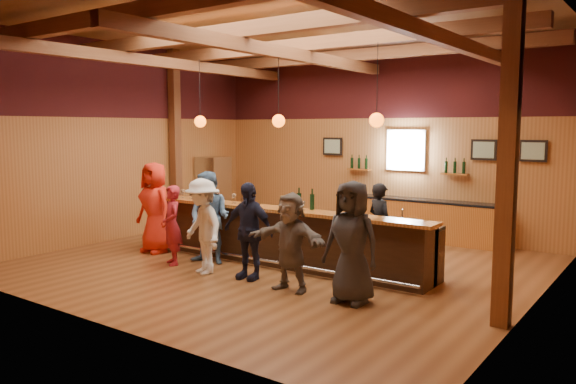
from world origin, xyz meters
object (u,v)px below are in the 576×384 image
Objects in this scene: bar_counter at (284,236)px; customer_white at (203,226)px; customer_brown at (290,242)px; bartender at (380,225)px; customer_orange at (155,208)px; ice_bucket at (285,202)px; customer_redvest at (172,225)px; customer_denim at (210,218)px; bottle_a at (299,201)px; back_bar_cabinet at (416,219)px; customer_dark at (352,242)px; stainless_fridge at (213,190)px; customer_navy at (248,231)px.

bar_counter is 3.72× the size of customer_white.
bar_counter is at bearing 129.94° from customer_brown.
bartender is at bearing 80.26° from customer_brown.
customer_orange reaches higher than ice_bucket.
customer_redvest is (1.08, -0.53, -0.18)m from customer_orange.
customer_denim is at bearing 166.90° from customer_brown.
bottle_a is (1.18, 1.27, 0.41)m from customer_white.
customer_dark is at bearing -77.94° from back_bar_cabinet.
bartender is (5.71, -1.61, -0.12)m from stainless_fridge.
customer_denim is (1.60, -0.06, -0.06)m from customer_orange.
customer_orange is (-2.72, -0.81, 0.41)m from bar_counter.
customer_redvest is 0.89× the size of customer_white.
customer_redvest is at bearing 178.79° from customer_brown.
customer_brown is 4.06× the size of bottle_a.
customer_denim is at bearing -117.35° from back_bar_cabinet.
customer_navy is 1.19m from bottle_a.
customer_white is at bearing -177.48° from customer_brown.
bottle_a is at bearing 67.39° from customer_white.
stainless_fridge reaches higher than customer_navy.
bar_counter is 4.20× the size of customer_redvest.
bottle_a is (-1.11, -1.06, 0.48)m from bartender.
customer_brown reaches higher than bartender.
bar_counter is 16.24× the size of bottle_a.
customer_denim reaches higher than bottle_a.
customer_brown is (2.80, -0.11, 0.04)m from customer_redvest.
customer_orange reaches higher than customer_denim.
back_bar_cabinet is 4.97m from customer_navy.
customer_orange reaches higher than bar_counter.
customer_white reaches higher than customer_brown.
bartender is (1.42, 2.12, -0.05)m from customer_navy.
customer_navy reaches higher than bottle_a.
back_bar_cabinet is 2.27× the size of customer_denim.
customer_denim is 2.35m from customer_brown.
bartender reaches higher than ice_bucket.
customer_denim is at bearing -157.81° from bottle_a.
customer_redvest is 0.85× the size of customer_denim.
ice_bucket is at bearing -171.28° from bottle_a.
back_bar_cabinet is 2.78m from bartender.
bar_counter is 3.50× the size of stainless_fridge.
ice_bucket is (-1.38, -1.10, 0.44)m from bartender.
stainless_fridge reaches higher than back_bar_cabinet.
customer_navy is 4.29× the size of bottle_a.
ice_bucket reaches higher than back_bar_cabinet.
customer_denim is at bearing 70.39° from customer_redvest.
customer_white is (3.42, -3.94, -0.05)m from stainless_fridge.
customer_navy is at bearing -41.02° from stainless_fridge.
back_bar_cabinet is at bearing 90.74° from customer_brown.
customer_navy reaches higher than customer_redvest.
customer_brown reaches higher than customer_redvest.
customer_dark reaches higher than back_bar_cabinet.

